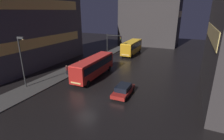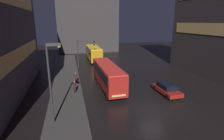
# 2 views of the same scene
# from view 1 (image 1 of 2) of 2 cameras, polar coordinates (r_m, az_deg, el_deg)

# --- Properties ---
(ground_plane) EXTENTS (120.00, 120.00, 0.00)m
(ground_plane) POSITION_cam_1_polar(r_m,az_deg,el_deg) (22.37, -8.43, -9.90)
(ground_plane) COLOR black
(sidewalk_left) EXTENTS (4.00, 48.00, 0.15)m
(sidewalk_left) POSITION_cam_1_polar(r_m,az_deg,el_deg) (34.70, -12.04, 0.60)
(sidewalk_left) COLOR #3D3A38
(sidewalk_left) RESTS_ON ground
(building_left_tower) EXTENTS (10.07, 25.32, 17.47)m
(building_left_tower) POSITION_cam_1_polar(r_m,az_deg,el_deg) (38.84, -27.36, 13.93)
(building_left_tower) COLOR #423D47
(building_left_tower) RESTS_ON ground
(building_far_backdrop) EXTENTS (18.07, 12.00, 26.10)m
(building_far_backdrop) POSITION_cam_1_polar(r_m,az_deg,el_deg) (60.60, 12.78, 20.62)
(building_far_backdrop) COLOR #383333
(building_far_backdrop) RESTS_ON ground
(bus_near) EXTENTS (2.65, 10.70, 3.30)m
(bus_near) POSITION_cam_1_polar(r_m,az_deg,el_deg) (29.16, -5.99, 1.48)
(bus_near) COLOR #AD1E19
(bus_near) RESTS_ON ground
(bus_far) EXTENTS (2.77, 9.74, 3.39)m
(bus_far) POSITION_cam_1_polar(r_m,az_deg,el_deg) (44.98, 6.46, 7.68)
(bus_far) COLOR orange
(bus_far) RESTS_ON ground
(car_taxi) EXTENTS (2.01, 4.49, 1.42)m
(car_taxi) POSITION_cam_1_polar(r_m,az_deg,el_deg) (23.26, 3.71, -6.52)
(car_taxi) COLOR maroon
(car_taxi) RESTS_ON ground
(pedestrian_near) EXTENTS (0.45, 0.45, 1.66)m
(pedestrian_near) POSITION_cam_1_polar(r_m,az_deg,el_deg) (31.01, -14.57, 0.22)
(pedestrian_near) COLOR black
(pedestrian_near) RESTS_ON sidewalk_left
(pedestrian_mid) EXTENTS (0.36, 0.36, 1.69)m
(pedestrian_mid) POSITION_cam_1_polar(r_m,az_deg,el_deg) (33.51, -10.40, 1.95)
(pedestrian_mid) COLOR black
(pedestrian_mid) RESTS_ON sidewalk_left
(traffic_light_main) EXTENTS (3.56, 0.35, 5.73)m
(traffic_light_main) POSITION_cam_1_polar(r_m,az_deg,el_deg) (40.09, 0.07, 9.11)
(traffic_light_main) COLOR #2D2D2D
(traffic_light_main) RESTS_ON ground
(street_lamp_sidewalk) EXTENTS (1.25, 0.36, 7.29)m
(street_lamp_sidewalk) POSITION_cam_1_polar(r_m,az_deg,el_deg) (26.91, -27.37, 4.55)
(street_lamp_sidewalk) COLOR #2D2D2D
(street_lamp_sidewalk) RESTS_ON sidewalk_left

